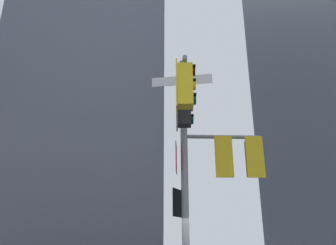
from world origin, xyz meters
TOP-DOWN VIEW (x-y plane):
  - building_mid_block at (-1.03, 22.81)m, footprint 13.37×13.37m
  - signal_pole_assembly at (0.24, -0.60)m, footprint 3.13×2.56m

SIDE VIEW (x-z plane):
  - signal_pole_assembly at x=0.24m, z-range 0.75..7.81m
  - building_mid_block at x=-1.03m, z-range 0.00..40.99m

